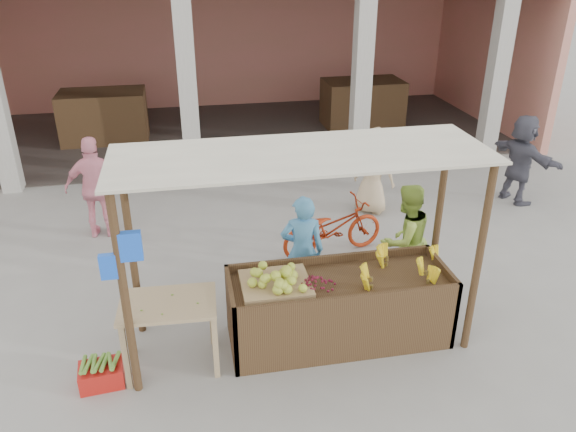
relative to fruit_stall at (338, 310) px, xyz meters
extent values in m
plane|color=gray|center=(-0.50, 0.00, -0.40)|extent=(60.00, 60.00, 0.00)
cube|color=tan|center=(-0.50, 11.40, 1.60)|extent=(14.00, 0.20, 4.00)
cube|color=tan|center=(6.40, 8.50, 1.60)|extent=(0.20, 6.00, 4.00)
cube|color=#B5B0A6|center=(-1.50, 5.65, 1.60)|extent=(0.35, 0.35, 4.00)
cube|color=#B5B0A6|center=(2.00, 5.65, 1.60)|extent=(0.35, 0.35, 4.00)
cube|color=#B5B0A6|center=(5.00, 5.65, 1.60)|extent=(0.35, 0.35, 4.00)
cube|color=#4C361E|center=(-3.50, 8.50, 0.20)|extent=(2.00, 1.20, 1.20)
cube|color=#4C361E|center=(3.00, 8.50, 0.20)|extent=(2.00, 1.20, 1.20)
cube|color=#4C361E|center=(0.00, 0.00, 0.00)|extent=(2.60, 0.95, 0.80)
cylinder|color=#4C361E|center=(-2.35, -0.45, 0.78)|extent=(0.09, 0.09, 2.35)
cylinder|color=#4C361E|center=(1.45, -0.45, 0.78)|extent=(0.09, 0.09, 2.35)
cylinder|color=#4C361E|center=(-2.35, 0.60, 0.78)|extent=(0.09, 0.09, 2.35)
cylinder|color=#4C361E|center=(1.45, 0.60, 0.78)|extent=(0.09, 0.09, 2.35)
cube|color=beige|center=(-0.45, 0.08, 1.97)|extent=(4.00, 1.35, 0.03)
cube|color=blue|center=(-2.23, -0.45, 1.35)|extent=(0.22, 0.08, 0.30)
cube|color=blue|center=(-2.45, -0.45, 1.15)|extent=(0.18, 0.07, 0.26)
cube|color=#A78656|center=(-0.75, 0.05, 0.43)|extent=(0.79, 0.69, 0.06)
ellipsoid|color=#D3D33E|center=(-0.75, 0.05, 0.53)|extent=(0.67, 0.59, 0.15)
ellipsoid|color=maroon|center=(-0.30, -0.05, 0.48)|extent=(0.49, 0.40, 0.16)
cube|color=tan|center=(-1.97, -0.12, 0.42)|extent=(1.08, 0.75, 0.04)
cube|color=tan|center=(-2.44, -0.41, 0.00)|extent=(0.06, 0.06, 0.80)
cube|color=tan|center=(-1.50, -0.41, 0.00)|extent=(0.06, 0.06, 0.80)
cube|color=tan|center=(-2.44, 0.18, 0.00)|extent=(0.06, 0.06, 0.80)
cube|color=tan|center=(-1.50, 0.18, 0.00)|extent=(0.06, 0.06, 0.80)
cube|color=#B31913|center=(-2.74, -0.30, -0.28)|extent=(0.49, 0.38, 0.24)
ellipsoid|color=maroon|center=(2.17, 5.29, -0.09)|extent=(0.45, 0.45, 0.61)
ellipsoid|color=maroon|center=(2.52, 5.34, -0.09)|extent=(0.45, 0.45, 0.61)
imported|color=#4992C5|center=(-0.27, 0.83, 0.43)|extent=(0.68, 0.54, 1.65)
imported|color=#9FC143|center=(1.14, 0.85, 0.43)|extent=(0.91, 0.70, 1.66)
imported|color=#A02A0E|center=(0.48, 2.04, 0.05)|extent=(0.95, 1.82, 0.90)
imported|color=pink|center=(-3.08, 3.34, 0.50)|extent=(1.09, 0.63, 1.80)
imported|color=tan|center=(1.56, 3.39, 0.46)|extent=(0.98, 0.93, 1.71)
imported|color=#4C4B57|center=(4.34, 3.32, 0.47)|extent=(1.04, 1.72, 1.74)
camera|label=1|loc=(-1.64, -5.32, 3.93)|focal=35.00mm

